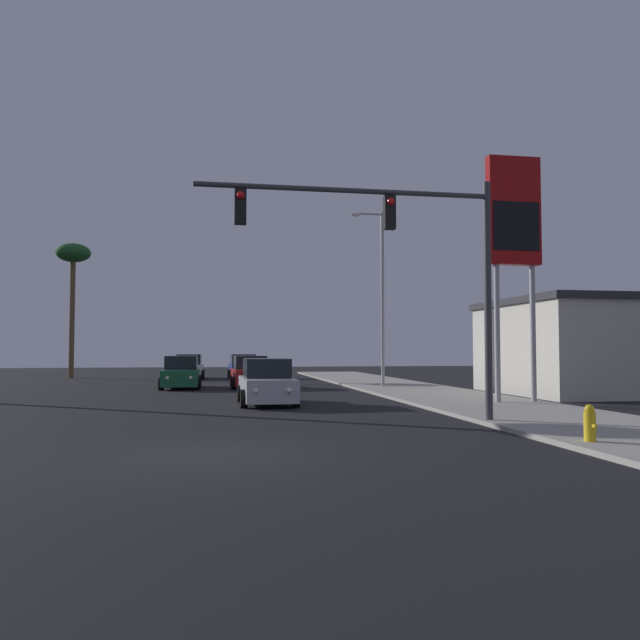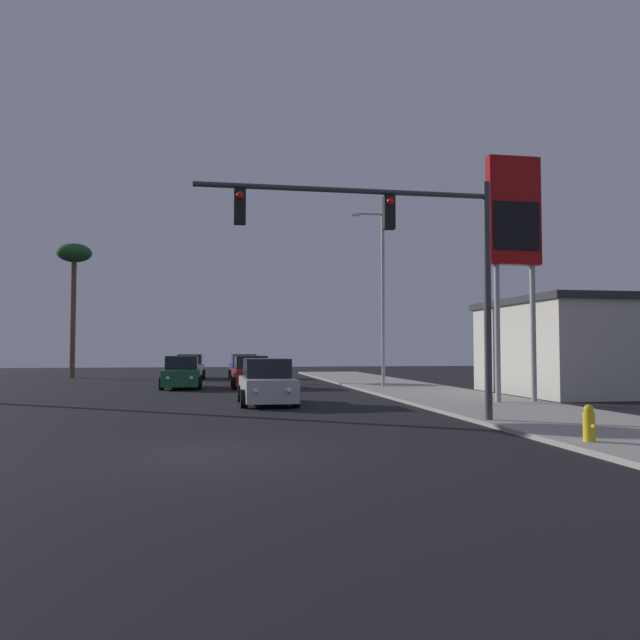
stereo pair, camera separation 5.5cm
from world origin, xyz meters
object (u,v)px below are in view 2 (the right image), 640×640
Objects in this scene: car_blue at (244,367)px; palm_tree_far at (74,261)px; car_red at (251,373)px; gas_station_sign at (514,224)px; car_silver at (267,384)px; car_green at (182,374)px; car_white at (190,368)px; fire_hydrant at (589,424)px; traffic_light_mast at (405,247)px; street_lamp at (380,289)px.

palm_tree_far is (-11.90, 2.55, 7.53)m from car_blue.
gas_station_sign is at bearing 125.07° from car_red.
car_blue is 0.46× the size of palm_tree_far.
car_silver is 10.09m from car_red.
car_green is at bearing 68.69° from car_blue.
car_white is 5.71× the size of fire_hydrant.
gas_station_sign reaches higher than fire_hydrant.
car_green is at bearing 111.14° from traffic_light_mast.
car_white is 0.48× the size of gas_station_sign.
car_silver is 0.48× the size of street_lamp.
car_silver is 0.45× the size of palm_tree_far.
car_silver is at bearing 87.58° from car_blue.
palm_tree_far is (-18.25, 15.48, 3.18)m from street_lamp.
car_blue is 10.64m from car_red.
fire_hydrant is (9.30, -21.33, -0.27)m from car_green.
street_lamp is (10.01, -13.12, 4.36)m from car_white.
car_white is (-3.66, 0.20, 0.00)m from car_blue.
car_silver and car_green have the same top height.
car_green is 18.26m from gas_station_sign.
car_red is at bearing 105.10° from fire_hydrant.
car_white reaches higher than fire_hydrant.
palm_tree_far is (-8.21, 13.14, 7.53)m from car_green.
car_white is at bearing 127.32° from street_lamp.
palm_tree_far is (-20.69, 25.12, 1.68)m from gas_station_sign.
car_blue is 15.04m from street_lamp.
traffic_light_mast is at bearing 105.11° from car_white.
palm_tree_far is at bearing -14.21° from car_blue.
car_green is 18.91m from traffic_light_mast.
street_lamp reaches higher than car_silver.
traffic_light_mast is 10.54× the size of fire_hydrant.
car_blue is 1.01× the size of car_green.
car_blue is at bearing 99.97° from fire_hydrant.
fire_hydrant is (-3.18, -9.35, -6.13)m from gas_station_sign.
street_lamp is at bearing 114.04° from car_blue.
palm_tree_far reaches higher than car_green.
traffic_light_mast is (2.97, -27.82, 4.00)m from car_blue.
car_red is 1.01× the size of car_green.
traffic_light_mast is at bearing 111.16° from car_green.
car_white is at bearing 103.33° from traffic_light_mast.
palm_tree_far is at bearing -49.99° from car_red.
traffic_light_mast is 0.89× the size of street_lamp.
car_white is 0.45× the size of palm_tree_far.
car_silver is at bearing -129.63° from street_lamp.
palm_tree_far is (-17.51, 34.47, 7.81)m from fire_hydrant.
street_lamp is at bearing 129.11° from car_white.
fire_hydrant is at bearing -92.22° from street_lamp.
car_green is (-3.56, 0.05, 0.00)m from car_red.
gas_station_sign is (8.92, -11.92, 5.86)m from car_red.
fire_hydrant is (-0.74, -18.99, -4.63)m from street_lamp.
car_red is at bearing 87.21° from car_blue.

